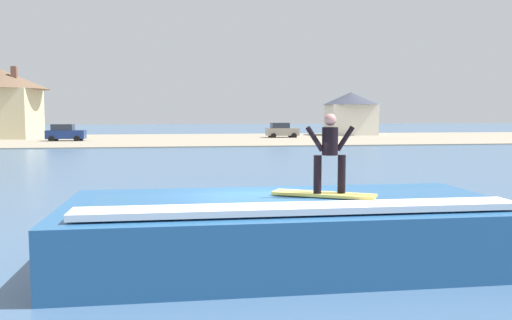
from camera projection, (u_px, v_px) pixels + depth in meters
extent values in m
plane|color=#406083|center=(256.00, 254.00, 11.67)|extent=(260.00, 260.00, 0.00)
cube|color=#265B91|center=(286.00, 231.00, 11.12)|extent=(9.08, 4.37, 1.26)
cube|color=#265B91|center=(292.00, 202.00, 10.52)|extent=(7.72, 1.97, 0.14)
cube|color=white|center=(302.00, 208.00, 9.65)|extent=(8.17, 0.79, 0.12)
cube|color=#EAD159|center=(324.00, 194.00, 10.73)|extent=(2.06, 1.42, 0.06)
cube|color=black|center=(324.00, 193.00, 10.72)|extent=(1.70, 0.95, 0.01)
cylinder|color=black|center=(317.00, 174.00, 10.60)|extent=(0.16, 0.16, 0.77)
cylinder|color=black|center=(342.00, 174.00, 10.68)|extent=(0.16, 0.16, 0.77)
cylinder|color=black|center=(330.00, 141.00, 10.58)|extent=(0.32, 0.32, 0.56)
sphere|color=#D88F87|center=(330.00, 120.00, 10.54)|extent=(0.24, 0.24, 0.24)
cylinder|color=black|center=(315.00, 139.00, 10.53)|extent=(0.38, 0.10, 0.52)
cylinder|color=black|center=(345.00, 139.00, 10.62)|extent=(0.38, 0.10, 0.52)
cube|color=gray|center=(194.00, 139.00, 60.68)|extent=(120.00, 27.45, 0.10)
cube|color=navy|center=(66.00, 134.00, 56.24)|extent=(3.94, 1.76, 0.90)
cube|color=#262D38|center=(63.00, 127.00, 56.13)|extent=(2.17, 1.59, 0.64)
cylinder|color=black|center=(80.00, 138.00, 57.38)|extent=(0.64, 0.22, 0.64)
cylinder|color=black|center=(77.00, 139.00, 55.55)|extent=(0.64, 0.22, 0.64)
cylinder|color=black|center=(56.00, 138.00, 57.02)|extent=(0.64, 0.22, 0.64)
cylinder|color=black|center=(51.00, 139.00, 55.18)|extent=(0.64, 0.22, 0.64)
cube|color=gray|center=(282.00, 132.00, 63.87)|extent=(3.82, 1.89, 0.90)
cube|color=#262D38|center=(280.00, 125.00, 63.76)|extent=(2.10, 1.70, 0.64)
cylinder|color=black|center=(291.00, 135.00, 65.07)|extent=(0.64, 0.22, 0.64)
cylinder|color=black|center=(294.00, 136.00, 63.10)|extent=(0.64, 0.22, 0.64)
cylinder|color=black|center=(271.00, 135.00, 64.71)|extent=(0.64, 0.22, 0.64)
cylinder|color=black|center=(274.00, 136.00, 62.75)|extent=(0.64, 0.22, 0.64)
cube|color=beige|center=(3.00, 114.00, 62.46)|extent=(7.33, 8.69, 5.81)
cone|color=brown|center=(1.00, 79.00, 62.10)|extent=(10.77, 10.77, 2.31)
cube|color=brown|center=(14.00, 74.00, 61.03)|extent=(0.60, 0.60, 1.80)
cube|color=silver|center=(351.00, 120.00, 70.89)|extent=(6.02, 5.04, 4.12)
cone|color=#383D4C|center=(351.00, 98.00, 70.63)|extent=(7.46, 7.46, 1.66)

